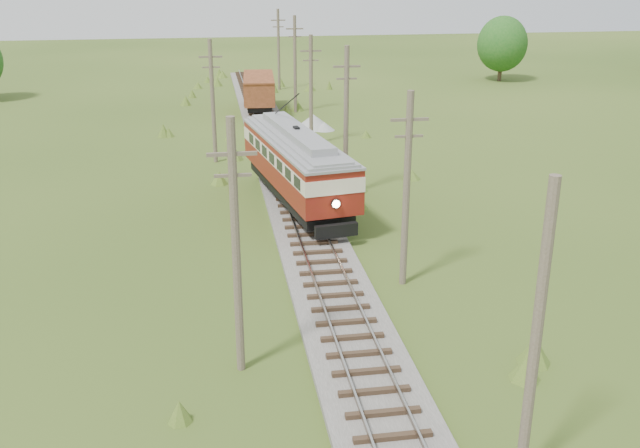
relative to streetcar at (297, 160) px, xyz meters
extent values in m
cube|color=#605B54|center=(0.00, 4.78, -2.70)|extent=(3.60, 96.00, 0.25)
cube|color=#726659|center=(-0.72, 4.78, -2.34)|extent=(0.08, 96.00, 0.17)
cube|color=#726659|center=(0.72, 4.78, -2.34)|extent=(0.08, 96.00, 0.17)
cube|color=#2D2116|center=(0.00, 4.78, -2.50)|extent=(2.40, 96.00, 0.16)
cube|color=black|center=(0.00, 0.00, -1.77)|extent=(4.58, 12.44, 0.50)
cube|color=maroon|center=(0.00, 0.00, -0.67)|extent=(5.21, 13.56, 1.21)
cube|color=beige|center=(0.00, 0.00, 0.33)|extent=(5.25, 13.63, 0.77)
cube|color=black|center=(0.00, 0.00, 0.33)|extent=(5.19, 13.04, 0.61)
cube|color=maroon|center=(0.00, 0.00, 0.88)|extent=(5.21, 13.56, 0.33)
cube|color=gray|center=(0.00, 0.00, 1.24)|extent=(5.29, 13.70, 0.42)
cube|color=gray|center=(0.00, 0.00, 1.61)|extent=(2.99, 10.02, 0.44)
sphere|color=#FFF2BF|center=(1.10, -6.60, -0.50)|extent=(0.40, 0.40, 0.40)
cylinder|color=black|center=(-0.33, 1.96, 2.86)|extent=(0.91, 5.08, 2.13)
cylinder|color=black|center=(0.00, -5.07, -1.82)|extent=(0.27, 0.89, 0.88)
cylinder|color=black|center=(1.63, -4.80, -1.82)|extent=(0.27, 0.89, 0.88)
cylinder|color=black|center=(-1.64, 4.80, -1.82)|extent=(0.27, 0.89, 0.88)
cylinder|color=black|center=(0.00, 5.08, -1.82)|extent=(0.27, 0.89, 0.88)
cube|color=black|center=(0.00, 28.34, -1.90)|extent=(2.68, 7.71, 0.53)
cube|color=#5F3016|center=(0.00, 28.34, -0.58)|extent=(3.28, 8.58, 2.11)
cube|color=#5F3016|center=(0.00, 28.34, 0.52)|extent=(3.34, 8.75, 0.13)
cylinder|color=black|center=(-0.95, 25.87, -1.84)|extent=(0.18, 0.85, 0.84)
cylinder|color=black|center=(0.62, 25.77, -1.84)|extent=(0.18, 0.85, 0.84)
cylinder|color=black|center=(-0.62, 30.92, -1.84)|extent=(0.18, 0.85, 0.84)
cylinder|color=black|center=(0.95, 30.81, -1.84)|extent=(0.18, 0.85, 0.84)
cone|color=gray|center=(4.05, 20.65, -2.23)|extent=(3.16, 3.16, 1.18)
cone|color=gray|center=(4.84, 19.67, -2.48)|extent=(1.78, 1.78, 0.69)
cylinder|color=brown|center=(3.10, -24.22, 1.57)|extent=(0.30, 0.30, 8.80)
cylinder|color=brown|center=(3.30, -11.22, 1.47)|extent=(0.30, 0.30, 8.60)
cube|color=brown|center=(3.30, -11.22, 4.57)|extent=(1.60, 0.12, 0.12)
cube|color=brown|center=(3.30, -11.22, 3.87)|extent=(1.20, 0.10, 0.10)
cylinder|color=brown|center=(3.20, 1.78, 1.67)|extent=(0.30, 0.30, 9.00)
cube|color=brown|center=(3.20, 1.78, 4.97)|extent=(1.60, 0.12, 0.12)
cube|color=brown|center=(3.20, 1.78, 4.27)|extent=(1.20, 0.10, 0.10)
cylinder|color=brown|center=(3.00, 14.78, 1.37)|extent=(0.30, 0.30, 8.40)
cube|color=brown|center=(3.00, 14.78, 4.37)|extent=(1.60, 0.12, 0.12)
cube|color=brown|center=(3.00, 14.78, 3.67)|extent=(1.20, 0.10, 0.10)
cylinder|color=brown|center=(3.40, 27.78, 1.62)|extent=(0.30, 0.30, 8.90)
cube|color=brown|center=(3.40, 27.78, 4.87)|extent=(1.60, 0.12, 0.12)
cube|color=brown|center=(3.40, 27.78, 4.17)|extent=(1.20, 0.10, 0.10)
cylinder|color=brown|center=(3.20, 40.78, 1.52)|extent=(0.30, 0.30, 8.70)
cube|color=brown|center=(3.20, 40.78, 4.67)|extent=(1.60, 0.12, 0.12)
cube|color=brown|center=(3.20, 40.78, 3.97)|extent=(1.20, 0.10, 0.10)
cylinder|color=brown|center=(-4.20, -17.22, 1.67)|extent=(0.30, 0.30, 9.00)
cube|color=brown|center=(-4.20, -17.22, 4.97)|extent=(1.60, 0.12, 0.12)
cube|color=brown|center=(-4.20, -17.22, 4.27)|extent=(1.20, 0.10, 0.10)
cylinder|color=brown|center=(-4.50, 10.78, 1.47)|extent=(0.30, 0.30, 8.60)
cube|color=brown|center=(-4.50, 10.78, 4.57)|extent=(1.60, 0.12, 0.12)
cube|color=brown|center=(-4.50, 10.78, 3.87)|extent=(1.20, 0.10, 0.10)
cylinder|color=#38281C|center=(30.00, 42.78, -1.57)|extent=(0.50, 0.50, 2.52)
ellipsoid|color=#1B5519|center=(30.00, 42.78, 1.51)|extent=(5.88, 5.88, 6.47)
camera|label=1|loc=(-4.87, -39.20, 10.68)|focal=40.00mm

